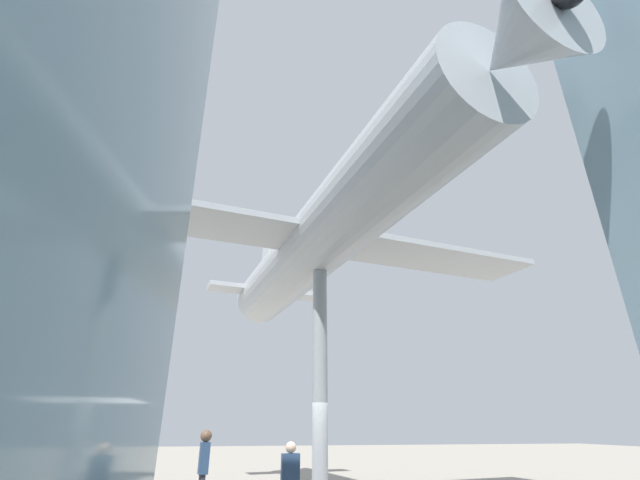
% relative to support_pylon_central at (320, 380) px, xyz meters
% --- Properties ---
extents(support_pylon_central, '(0.40, 0.40, 6.11)m').
position_rel_support_pylon_central_xyz_m(support_pylon_central, '(0.00, 0.00, 0.00)').
color(support_pylon_central, '#999EA3').
rests_on(support_pylon_central, ground_plane).
extents(suspended_airplane, '(15.20, 16.10, 3.42)m').
position_rel_support_pylon_central_xyz_m(suspended_airplane, '(-0.06, 0.32, 4.08)').
color(suspended_airplane, '#B2B7BC').
rests_on(suspended_airplane, support_pylon_central).
extents(visitor_person, '(0.28, 0.43, 1.86)m').
position_rel_support_pylon_central_xyz_m(visitor_person, '(2.82, -0.18, -1.97)').
color(visitor_person, '#383842').
rests_on(visitor_person, ground_plane).
extents(visitor_second, '(0.41, 0.24, 1.62)m').
position_rel_support_pylon_central_xyz_m(visitor_second, '(0.86, 0.99, -2.13)').
color(visitor_second, '#383842').
rests_on(visitor_second, ground_plane).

